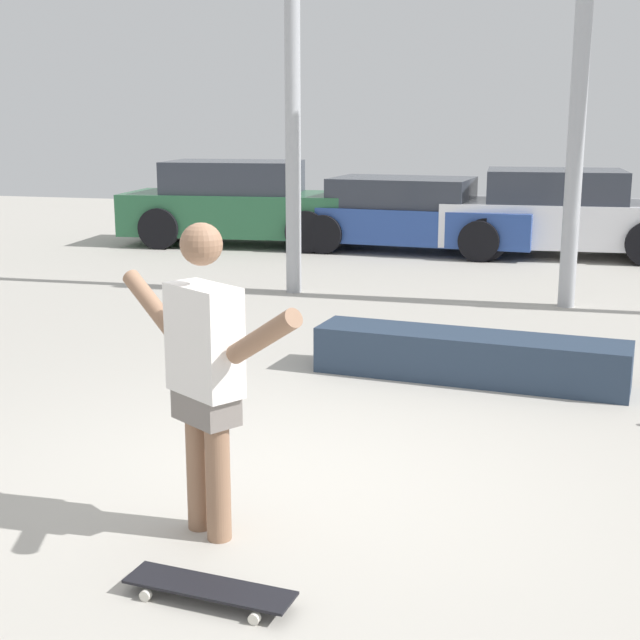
# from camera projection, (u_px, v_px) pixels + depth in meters

# --- Properties ---
(ground_plane) EXTENTS (36.00, 36.00, 0.00)m
(ground_plane) POSITION_uv_depth(u_px,v_px,m) (277.00, 482.00, 5.63)
(ground_plane) COLOR #B2ADA3
(skateboarder) EXTENTS (1.33, 0.91, 1.72)m
(skateboarder) POSITION_uv_depth(u_px,v_px,m) (205.00, 368.00, 4.73)
(skateboarder) COLOR #8C664C
(skateboarder) RESTS_ON ground_plane
(skateboard) EXTENTS (0.85, 0.31, 0.08)m
(skateboard) POSITION_uv_depth(u_px,v_px,m) (209.00, 588.00, 4.23)
(skateboard) COLOR black
(skateboard) RESTS_ON ground_plane
(grind_box) EXTENTS (2.75, 0.83, 0.41)m
(grind_box) POSITION_uv_depth(u_px,v_px,m) (469.00, 357.00, 7.79)
(grind_box) COLOR #28384C
(grind_box) RESTS_ON ground_plane
(canopy_support_left) EXTENTS (5.08, 0.20, 5.32)m
(canopy_support_left) POSITION_uv_depth(u_px,v_px,m) (115.00, 40.00, 11.68)
(canopy_support_left) COLOR #A5A8AD
(canopy_support_left) RESTS_ON ground_plane
(parked_car_green) EXTENTS (4.37, 2.16, 1.50)m
(parked_car_green) POSITION_uv_depth(u_px,v_px,m) (241.00, 204.00, 16.05)
(parked_car_green) COLOR #28603D
(parked_car_green) RESTS_ON ground_plane
(parked_car_blue) EXTENTS (4.33, 2.07, 1.25)m
(parked_car_blue) POSITION_uv_depth(u_px,v_px,m) (409.00, 215.00, 15.34)
(parked_car_blue) COLOR #284793
(parked_car_blue) RESTS_ON ground_plane
(parked_car_white) EXTENTS (4.10, 2.14, 1.42)m
(parked_car_white) POSITION_uv_depth(u_px,v_px,m) (561.00, 214.00, 14.77)
(parked_car_white) COLOR white
(parked_car_white) RESTS_ON ground_plane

